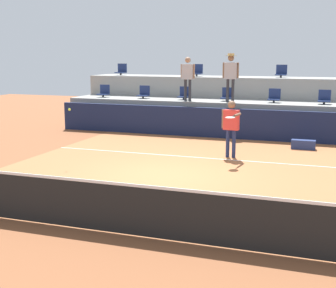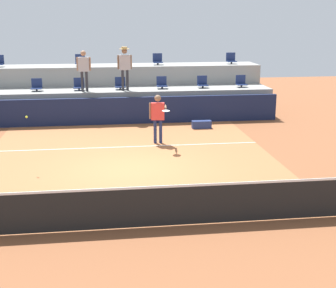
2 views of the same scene
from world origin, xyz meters
The scene contains 21 objects.
ground_plane centered at (0.00, 0.00, 0.00)m, with size 40.00×40.00×0.00m, color brown.
court_inner_paint centered at (0.00, 1.00, 0.00)m, with size 9.00×10.00×0.01m, color #A36038.
court_service_line centered at (0.00, 2.40, 0.01)m, with size 9.00×0.06×0.00m, color silver.
tennis_net centered at (0.00, -4.00, 0.50)m, with size 10.48×0.08×1.07m.
sponsor_backboard centered at (0.00, 6.00, 0.55)m, with size 13.00×0.16×1.10m, color #141E42.
seating_tier_lower centered at (0.00, 7.30, 0.62)m, with size 13.00×1.80×1.25m, color gray.
seating_tier_upper centered at (0.00, 9.10, 1.05)m, with size 13.00×1.80×2.10m, color gray.
stadium_chair_lower_far_left centered at (-5.35, 7.23, 1.46)m, with size 0.44×0.40×0.52m.
stadium_chair_lower_left centered at (-3.52, 7.23, 1.46)m, with size 0.44×0.40×0.52m.
stadium_chair_lower_mid_left centered at (-1.77, 7.23, 1.46)m, with size 0.44×0.40×0.52m.
stadium_chair_lower_center centered at (-0.03, 7.23, 1.46)m, with size 0.44×0.40×0.52m.
stadium_chair_lower_mid_right centered at (1.77, 7.23, 1.46)m, with size 0.44×0.40×0.52m.
stadium_chair_lower_right centered at (3.57, 7.23, 1.46)m, with size 0.44×0.40×0.52m.
stadium_chair_upper_far_left centered at (-5.35, 9.03, 2.31)m, with size 0.44×0.40×0.52m.
stadium_chair_upper_left centered at (-1.76, 9.03, 2.31)m, with size 0.44×0.40×0.52m.
stadium_chair_upper_right centered at (1.80, 9.03, 2.31)m, with size 0.44×0.40×0.52m.
tennis_player centered at (1.10, 2.73, 1.04)m, with size 0.61×1.23×1.70m.
spectator_in_grey centered at (-1.52, 6.85, 2.26)m, with size 0.59×0.24×1.68m.
spectator_with_hat centered at (0.17, 6.85, 2.38)m, with size 0.61×0.45×1.82m.
tennis_ball centered at (-2.89, 0.34, 1.55)m, with size 0.07×0.07×0.07m.
equipment_bag centered at (3.06, 4.81, 0.15)m, with size 0.76×0.28×0.30m, color navy.
Camera 1 is at (3.99, -11.06, 3.04)m, focal length 51.24 mm.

